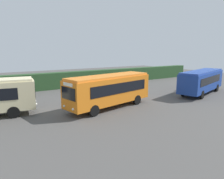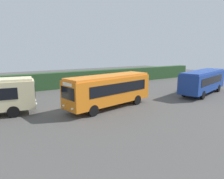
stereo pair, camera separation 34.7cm
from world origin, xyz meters
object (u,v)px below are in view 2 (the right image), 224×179
at_px(bus_orange, 109,89).
at_px(person_left, 19,97).
at_px(bus_blue, 203,81).
at_px(person_center, 189,83).

distance_m(bus_orange, person_left, 9.06).
distance_m(bus_blue, person_center, 2.60).
xyz_separation_m(bus_blue, person_center, (0.50, 2.44, -0.74)).
xyz_separation_m(bus_orange, person_left, (-7.53, 4.95, -0.88)).
bearing_deg(person_left, bus_orange, -138.91).
xyz_separation_m(bus_orange, bus_blue, (13.58, -0.89, -0.10)).
xyz_separation_m(bus_blue, person_left, (-21.11, 5.84, -0.77)).
bearing_deg(bus_blue, bus_orange, 160.75).
height_order(bus_blue, person_center, bus_blue).
relative_size(bus_blue, person_center, 5.20).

